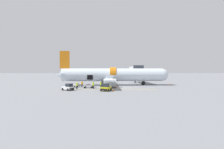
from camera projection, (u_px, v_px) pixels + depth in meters
name	position (u px, v px, depth m)	size (l,w,h in m)	color
ground_plane	(123.00, 88.00, 39.64)	(500.00, 500.00, 0.00)	slate
apron_marking_line	(114.00, 89.00, 36.24)	(21.12, 2.55, 0.01)	yellow
jet_bridge_stub	(136.00, 70.00, 54.14)	(3.28, 12.86, 6.27)	#4C4C51
airplane	(112.00, 75.00, 46.52)	(35.24, 26.78, 10.57)	silver
baggage_tug_lead	(68.00, 87.00, 34.23)	(3.02, 2.70, 1.57)	white
baggage_tug_mid	(106.00, 88.00, 33.10)	(2.66, 2.89, 1.68)	yellow
baggage_cart_loading	(89.00, 86.00, 38.88)	(3.44, 1.87, 1.08)	#B7BABF
baggage_cart_queued	(73.00, 85.00, 41.03)	(3.82, 2.51, 0.92)	silver
ground_crew_loader_a	(77.00, 85.00, 36.11)	(0.51, 0.61, 1.75)	#1E2338
ground_crew_loader_b	(93.00, 85.00, 37.17)	(0.53, 0.62, 1.79)	black
ground_crew_driver	(82.00, 84.00, 40.75)	(0.58, 0.46, 1.67)	#2D2D33
ground_crew_supervisor	(101.00, 85.00, 38.00)	(0.41, 0.60, 1.75)	#2D2D33
safety_cone_nose	(170.00, 84.00, 45.73)	(0.48, 0.48, 0.73)	black
safety_cone_engine_left	(113.00, 90.00, 32.51)	(0.45, 0.45, 0.67)	black
safety_cone_wingtip	(116.00, 86.00, 39.34)	(0.62, 0.62, 0.79)	black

